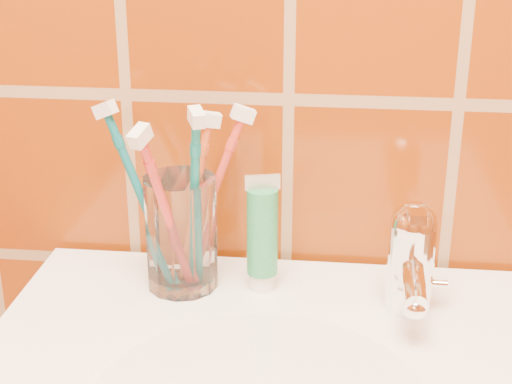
# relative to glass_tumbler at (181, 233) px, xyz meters

# --- Properties ---
(glass_tumbler) EXTENTS (0.08, 0.08, 0.13)m
(glass_tumbler) POSITION_rel_glass_tumbler_xyz_m (0.00, 0.00, 0.00)
(glass_tumbler) COLOR white
(glass_tumbler) RESTS_ON pedestal_sink
(toothpaste_tube) EXTENTS (0.04, 0.03, 0.13)m
(toothpaste_tube) POSITION_rel_glass_tumbler_xyz_m (0.09, 0.00, -0.00)
(toothpaste_tube) COLOR white
(toothpaste_tube) RESTS_ON pedestal_sink
(faucet) EXTENTS (0.05, 0.11, 0.12)m
(faucet) POSITION_rel_glass_tumbler_xyz_m (0.24, -0.03, 0.00)
(faucet) COLOR white
(faucet) RESTS_ON pedestal_sink
(toothbrush_0) EXTENTS (0.16, 0.14, 0.21)m
(toothbrush_0) POSITION_rel_glass_tumbler_xyz_m (-0.04, 0.00, 0.04)
(toothbrush_0) COLOR #0B5964
(toothbrush_0) RESTS_ON glass_tumbler
(toothbrush_1) EXTENTS (0.11, 0.17, 0.23)m
(toothbrush_1) POSITION_rel_glass_tumbler_xyz_m (-0.00, -0.04, 0.04)
(toothbrush_1) COLOR red
(toothbrush_1) RESTS_ON glass_tumbler
(toothbrush_2) EXTENTS (0.09, 0.08, 0.20)m
(toothbrush_2) POSITION_rel_glass_tumbler_xyz_m (0.01, 0.02, 0.03)
(toothbrush_2) COLOR #C44F22
(toothbrush_2) RESTS_ON glass_tumbler
(toothbrush_3) EXTENTS (0.14, 0.13, 0.21)m
(toothbrush_3) POSITION_rel_glass_tumbler_xyz_m (0.03, 0.02, 0.03)
(toothbrush_3) COLOR red
(toothbrush_3) RESTS_ON glass_tumbler
(toothbrush_4) EXTENTS (0.08, 0.11, 0.23)m
(toothbrush_4) POSITION_rel_glass_tumbler_xyz_m (0.02, -0.01, 0.04)
(toothbrush_4) COLOR #0D7071
(toothbrush_4) RESTS_ON glass_tumbler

